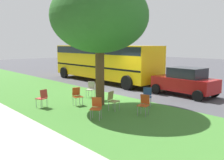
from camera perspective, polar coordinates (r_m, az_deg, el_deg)
ground at (r=15.40m, az=1.82°, el=-3.20°), size 80.00×80.00×0.00m
grass_verge at (r=13.48m, az=-8.24°, el=-4.89°), size 48.00×6.00×0.01m
street_tree at (r=12.55m, az=-2.81°, el=13.91°), size 4.71×4.71×6.05m
chair_0 at (r=11.57m, az=0.13°, el=-4.34°), size 0.51×0.51×0.88m
chair_1 at (r=10.90m, az=7.14°, el=-5.17°), size 0.53×0.53×0.88m
chair_2 at (r=12.67m, az=7.87°, el=-3.33°), size 0.58×0.58×0.88m
chair_3 at (r=12.54m, az=-15.27°, el=-3.66°), size 0.52×0.51×0.88m
chair_4 at (r=13.62m, az=-2.81°, el=-2.47°), size 0.59×0.59×0.88m
chair_5 at (r=14.58m, az=-4.78°, el=-1.79°), size 0.57×0.57×0.88m
chair_6 at (r=10.29m, az=-3.54°, el=-5.92°), size 0.58×0.59×0.88m
chair_7 at (r=12.70m, az=-7.79°, el=-3.31°), size 0.48×0.47×0.88m
parked_car at (r=15.51m, az=15.98°, el=-0.30°), size 3.70×1.92×1.65m
school_bus at (r=20.48m, az=-1.93°, el=4.54°), size 10.40×2.80×2.88m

